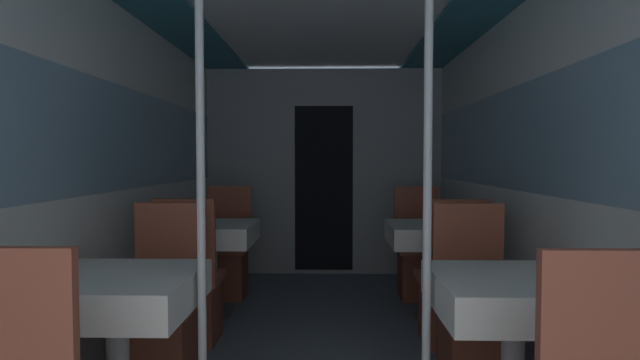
% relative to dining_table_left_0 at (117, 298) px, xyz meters
% --- Properties ---
extents(wall_left, '(0.05, 6.51, 2.27)m').
position_rel_dining_table_left_0_xyz_m(wall_left, '(-0.43, 1.10, 0.52)').
color(wall_left, silver).
rests_on(wall_left, ground_plane).
extents(wall_right, '(0.05, 6.51, 2.27)m').
position_rel_dining_table_left_0_xyz_m(wall_right, '(2.21, 1.10, 0.52)').
color(wall_right, silver).
rests_on(wall_right, ground_plane).
extents(ceiling_panel, '(2.64, 6.51, 0.07)m').
position_rel_dining_table_left_0_xyz_m(ceiling_panel, '(0.89, 1.10, 1.66)').
color(ceiling_panel, silver).
rests_on(ceiling_panel, wall_left).
extents(bulkhead_far, '(2.58, 0.09, 2.27)m').
position_rel_dining_table_left_0_xyz_m(bulkhead_far, '(0.89, 3.33, 0.48)').
color(bulkhead_far, gray).
rests_on(bulkhead_far, ground_plane).
extents(dining_table_left_0, '(0.69, 0.69, 0.76)m').
position_rel_dining_table_left_0_xyz_m(dining_table_left_0, '(0.00, 0.00, 0.00)').
color(dining_table_left_0, '#4C4C51').
rests_on(dining_table_left_0, ground_plane).
extents(chair_left_far_0, '(0.41, 0.41, 1.02)m').
position_rel_dining_table_left_0_xyz_m(chair_left_far_0, '(0.00, 0.59, -0.34)').
color(chair_left_far_0, brown).
rests_on(chair_left_far_0, ground_plane).
extents(support_pole_left_0, '(0.04, 0.04, 2.27)m').
position_rel_dining_table_left_0_xyz_m(support_pole_left_0, '(0.39, 0.00, 0.48)').
color(support_pole_left_0, silver).
rests_on(support_pole_left_0, ground_plane).
extents(dining_table_left_1, '(0.69, 0.69, 0.76)m').
position_rel_dining_table_left_0_xyz_m(dining_table_left_1, '(0.00, 1.78, 0.00)').
color(dining_table_left_1, '#4C4C51').
rests_on(dining_table_left_1, ground_plane).
extents(chair_left_near_1, '(0.41, 0.41, 1.02)m').
position_rel_dining_table_left_0_xyz_m(chair_left_near_1, '(0.00, 1.19, -0.34)').
color(chair_left_near_1, brown).
rests_on(chair_left_near_1, ground_plane).
extents(chair_left_far_1, '(0.41, 0.41, 1.02)m').
position_rel_dining_table_left_0_xyz_m(chair_left_far_1, '(0.00, 2.37, -0.34)').
color(chair_left_far_1, brown).
rests_on(chair_left_far_1, ground_plane).
extents(dining_table_right_0, '(0.69, 0.69, 0.76)m').
position_rel_dining_table_left_0_xyz_m(dining_table_right_0, '(1.78, 0.00, 0.00)').
color(dining_table_right_0, '#4C4C51').
rests_on(dining_table_right_0, ground_plane).
extents(chair_right_far_0, '(0.41, 0.41, 1.02)m').
position_rel_dining_table_left_0_xyz_m(chair_right_far_0, '(1.78, 0.59, -0.34)').
color(chair_right_far_0, brown).
rests_on(chair_right_far_0, ground_plane).
extents(support_pole_right_0, '(0.04, 0.04, 2.27)m').
position_rel_dining_table_left_0_xyz_m(support_pole_right_0, '(1.39, 0.00, 0.48)').
color(support_pole_right_0, silver).
rests_on(support_pole_right_0, ground_plane).
extents(dining_table_right_1, '(0.69, 0.69, 0.76)m').
position_rel_dining_table_left_0_xyz_m(dining_table_right_1, '(1.78, 1.78, 0.00)').
color(dining_table_right_1, '#4C4C51').
rests_on(dining_table_right_1, ground_plane).
extents(chair_right_near_1, '(0.41, 0.41, 1.02)m').
position_rel_dining_table_left_0_xyz_m(chair_right_near_1, '(1.78, 1.19, -0.34)').
color(chair_right_near_1, brown).
rests_on(chair_right_near_1, ground_plane).
extents(chair_right_far_1, '(0.41, 0.41, 1.02)m').
position_rel_dining_table_left_0_xyz_m(chair_right_far_1, '(1.78, 2.37, -0.34)').
color(chair_right_far_1, brown).
rests_on(chair_right_far_1, ground_plane).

